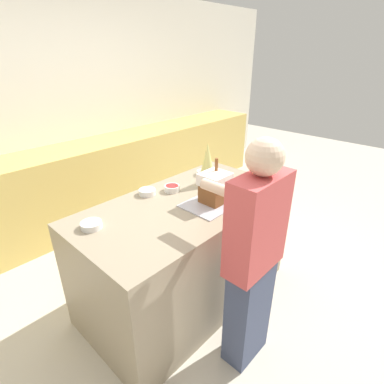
# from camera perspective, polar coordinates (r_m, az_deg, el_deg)

# --- Properties ---
(ground_plane) EXTENTS (12.00, 12.00, 0.00)m
(ground_plane) POSITION_cam_1_polar(r_m,az_deg,el_deg) (2.78, -1.09, -18.72)
(ground_plane) COLOR beige
(wall_back) EXTENTS (8.00, 0.05, 2.60)m
(wall_back) POSITION_cam_1_polar(r_m,az_deg,el_deg) (3.82, -25.06, 13.56)
(wall_back) COLOR white
(wall_back) RESTS_ON ground_plane
(back_cabinet_block) EXTENTS (6.00, 0.60, 0.95)m
(back_cabinet_block) POSITION_cam_1_polar(r_m,az_deg,el_deg) (3.76, -20.81, 0.87)
(back_cabinet_block) COLOR #DBBC60
(back_cabinet_block) RESTS_ON ground_plane
(kitchen_island) EXTENTS (1.69, 0.88, 0.90)m
(kitchen_island) POSITION_cam_1_polar(r_m,az_deg,el_deg) (2.48, -1.18, -11.24)
(kitchen_island) COLOR gray
(kitchen_island) RESTS_ON ground_plane
(baking_tray) EXTENTS (0.48, 0.32, 0.01)m
(baking_tray) POSITION_cam_1_polar(r_m,az_deg,el_deg) (2.25, 4.22, -1.89)
(baking_tray) COLOR #B2B2BC
(baking_tray) RESTS_ON kitchen_island
(gingerbread_house) EXTENTS (0.20, 0.19, 0.32)m
(gingerbread_house) POSITION_cam_1_polar(r_m,az_deg,el_deg) (2.19, 4.33, 0.99)
(gingerbread_house) COLOR brown
(gingerbread_house) RESTS_ON baking_tray
(decorative_tree) EXTENTS (0.16, 0.16, 0.36)m
(decorative_tree) POSITION_cam_1_polar(r_m,az_deg,el_deg) (2.49, 2.95, 5.33)
(decorative_tree) COLOR #DBD675
(decorative_tree) RESTS_ON kitchen_island
(candy_bowl_near_tray_right) EXTENTS (0.13, 0.13, 0.04)m
(candy_bowl_near_tray_right) POSITION_cam_1_polar(r_m,az_deg,el_deg) (2.74, 2.32, 3.73)
(candy_bowl_near_tray_right) COLOR white
(candy_bowl_near_tray_right) RESTS_ON kitchen_island
(candy_bowl_beside_tree) EXTENTS (0.14, 0.14, 0.04)m
(candy_bowl_beside_tree) POSITION_cam_1_polar(r_m,az_deg,el_deg) (2.03, -18.62, -5.92)
(candy_bowl_beside_tree) COLOR white
(candy_bowl_beside_tree) RESTS_ON kitchen_island
(candy_bowl_far_right) EXTENTS (0.12, 0.12, 0.05)m
(candy_bowl_far_right) POSITION_cam_1_polar(r_m,az_deg,el_deg) (2.42, -3.84, 0.78)
(candy_bowl_far_right) COLOR white
(candy_bowl_far_right) RESTS_ON kitchen_island
(candy_bowl_near_tray_left) EXTENTS (0.12, 0.12, 0.04)m
(candy_bowl_near_tray_left) POSITION_cam_1_polar(r_m,az_deg,el_deg) (2.56, 6.66, 1.94)
(candy_bowl_near_tray_left) COLOR white
(candy_bowl_near_tray_left) RESTS_ON kitchen_island
(candy_bowl_behind_tray) EXTENTS (0.13, 0.13, 0.04)m
(candy_bowl_behind_tray) POSITION_cam_1_polar(r_m,az_deg,el_deg) (2.38, -8.52, 0.07)
(candy_bowl_behind_tray) COLOR white
(candy_bowl_behind_tray) RESTS_ON kitchen_island
(person) EXTENTS (0.41, 0.51, 1.55)m
(person) POSITION_cam_1_polar(r_m,az_deg,el_deg) (1.87, 11.53, -12.51)
(person) COLOR #424C6B
(person) RESTS_ON ground_plane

